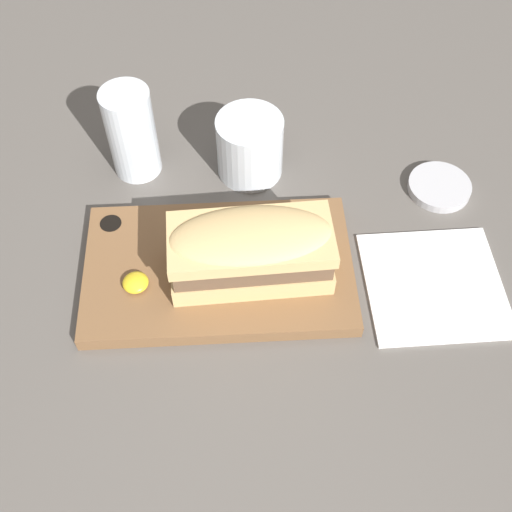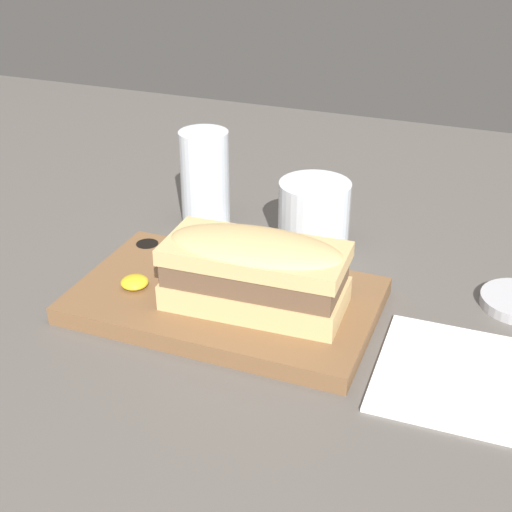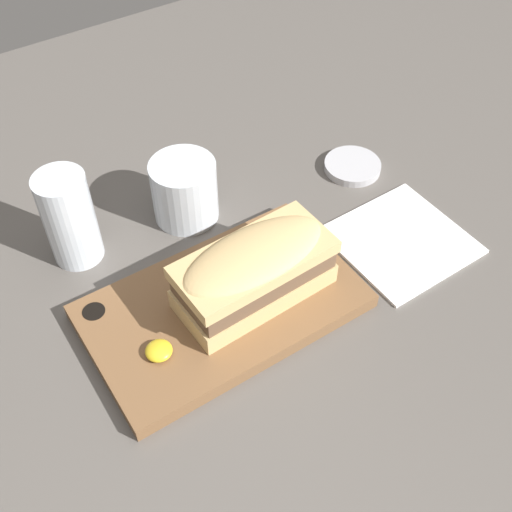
% 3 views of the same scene
% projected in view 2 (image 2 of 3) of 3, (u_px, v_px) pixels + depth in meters
% --- Properties ---
extents(dining_table, '(1.78, 1.24, 0.02)m').
position_uv_depth(dining_table, '(226.00, 284.00, 0.79)').
color(dining_table, '#56514C').
rests_on(dining_table, ground).
extents(serving_board, '(0.30, 0.18, 0.02)m').
position_uv_depth(serving_board, '(225.00, 300.00, 0.73)').
color(serving_board, brown).
rests_on(serving_board, dining_table).
extents(sandwich, '(0.18, 0.09, 0.08)m').
position_uv_depth(sandwich, '(255.00, 269.00, 0.68)').
color(sandwich, tan).
rests_on(sandwich, serving_board).
extents(mustard_dollop, '(0.03, 0.03, 0.01)m').
position_uv_depth(mustard_dollop, '(135.00, 282.00, 0.73)').
color(mustard_dollop, gold).
rests_on(mustard_dollop, serving_board).
extents(water_glass, '(0.06, 0.06, 0.12)m').
position_uv_depth(water_glass, '(205.00, 185.00, 0.88)').
color(water_glass, silver).
rests_on(water_glass, dining_table).
extents(wine_glass, '(0.08, 0.08, 0.08)m').
position_uv_depth(wine_glass, '(314.00, 217.00, 0.83)').
color(wine_glass, silver).
rests_on(wine_glass, dining_table).
extents(napkin, '(0.16, 0.15, 0.00)m').
position_uv_depth(napkin, '(465.00, 377.00, 0.63)').
color(napkin, white).
rests_on(napkin, dining_table).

